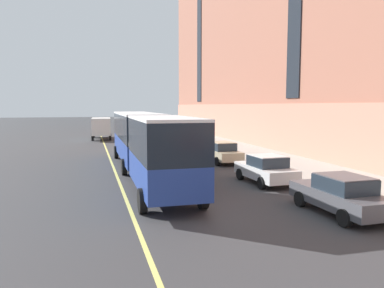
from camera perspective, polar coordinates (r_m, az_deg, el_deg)
ground_plane at (r=15.47m, az=0.61°, el=-9.97°), size 260.00×260.00×0.00m
sidewalk at (r=22.30m, az=22.20°, el=-5.28°), size 5.98×160.00×0.15m
city_bus at (r=22.86m, az=-7.23°, el=0.63°), size 2.86×19.34×3.72m
parked_car_champagne_0 at (r=27.83m, az=4.50°, el=-1.25°), size 2.03×4.57×1.56m
parked_car_white_2 at (r=20.74m, az=11.18°, el=-3.79°), size 2.13×4.27×1.56m
parked_car_silver_3 at (r=42.19m, az=-2.75°, el=1.19°), size 2.00×4.29×1.56m
parked_car_darkgray_5 at (r=15.72m, az=21.74°, el=-7.19°), size 2.01×4.50×1.56m
parked_car_red_6 at (r=33.95m, az=0.59°, el=0.06°), size 2.02×4.28×1.56m
parked_car_green_7 at (r=48.74m, az=-4.52°, el=1.81°), size 2.00×4.60×1.56m
box_truck at (r=48.21m, az=-13.65°, el=2.58°), size 2.56×7.51×2.71m
fire_hydrant at (r=36.74m, az=2.10°, el=0.04°), size 0.42×0.24×0.72m
lane_centerline at (r=17.87m, az=-10.19°, el=-7.87°), size 0.16×140.00×0.01m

